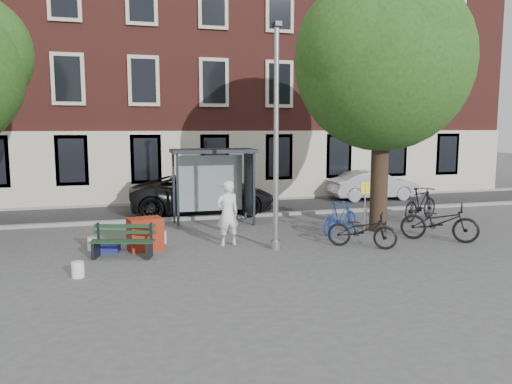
{
  "coord_description": "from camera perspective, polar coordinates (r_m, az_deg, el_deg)",
  "views": [
    {
      "loc": [
        -4.15,
        -12.94,
        3.37
      ],
      "look_at": [
        -0.12,
        1.62,
        1.4
      ],
      "focal_mm": 35.0,
      "sensor_mm": 36.0,
      "label": 1
    }
  ],
  "objects": [
    {
      "name": "ground",
      "position": [
        14.0,
        2.25,
        -6.51
      ],
      "size": [
        90.0,
        90.0,
        0.0
      ],
      "primitive_type": "plane",
      "color": "#4C4C4F",
      "rests_on": "ground"
    },
    {
      "name": "road",
      "position": [
        20.64,
        -3.67,
        -1.96
      ],
      "size": [
        40.0,
        4.0,
        0.01
      ],
      "primitive_type": "cube",
      "color": "#28282B",
      "rests_on": "ground"
    },
    {
      "name": "curb_near",
      "position": [
        18.71,
        -2.41,
        -2.76
      ],
      "size": [
        40.0,
        0.25,
        0.12
      ],
      "primitive_type": "cube",
      "color": "gray",
      "rests_on": "ground"
    },
    {
      "name": "curb_far",
      "position": [
        22.57,
        -4.71,
        -1.02
      ],
      "size": [
        40.0,
        0.25,
        0.12
      ],
      "primitive_type": "cube",
      "color": "gray",
      "rests_on": "ground"
    },
    {
      "name": "building_row",
      "position": [
        26.52,
        -6.56,
        15.26
      ],
      "size": [
        30.0,
        8.0,
        14.0
      ],
      "primitive_type": "cube",
      "color": "maroon",
      "rests_on": "ground"
    },
    {
      "name": "lamppost",
      "position": [
        13.6,
        2.31,
        4.95
      ],
      "size": [
        0.28,
        0.35,
        6.11
      ],
      "color": "#9EA0A3",
      "rests_on": "ground"
    },
    {
      "name": "tree_right",
      "position": [
        16.63,
        14.58,
        14.96
      ],
      "size": [
        5.76,
        5.6,
        8.2
      ],
      "color": "black",
      "rests_on": "ground"
    },
    {
      "name": "bus_shelter",
      "position": [
        17.47,
        -3.73,
        2.65
      ],
      "size": [
        2.85,
        1.45,
        2.62
      ],
      "color": "#1E2328",
      "rests_on": "ground"
    },
    {
      "name": "painter",
      "position": [
        14.22,
        -3.28,
        -2.44
      ],
      "size": [
        0.75,
        0.56,
        1.87
      ],
      "primitive_type": "imported",
      "rotation": [
        0.0,
        0.0,
        3.31
      ],
      "color": "white",
      "rests_on": "ground"
    },
    {
      "name": "bench",
      "position": [
        13.47,
        -14.96,
        -5.63
      ],
      "size": [
        1.71,
        0.95,
        0.84
      ],
      "rotation": [
        0.0,
        0.0,
        -0.28
      ],
      "color": "#1E2328",
      "rests_on": "ground"
    },
    {
      "name": "bike_a",
      "position": [
        15.78,
        20.22,
        -3.2
      ],
      "size": [
        2.24,
        1.95,
        1.17
      ],
      "primitive_type": "imported",
      "rotation": [
        0.0,
        0.0,
        0.93
      ],
      "color": "black",
      "rests_on": "ground"
    },
    {
      "name": "bike_b",
      "position": [
        16.13,
        9.57,
        -2.85
      ],
      "size": [
        1.76,
        1.24,
        1.04
      ],
      "primitive_type": "imported",
      "rotation": [
        0.0,
        0.0,
        2.06
      ],
      "color": "navy",
      "rests_on": "ground"
    },
    {
      "name": "bike_c",
      "position": [
        14.34,
        12.02,
        -4.25
      ],
      "size": [
        1.97,
        1.68,
        1.02
      ],
      "primitive_type": "imported",
      "rotation": [
        0.0,
        0.0,
        0.95
      ],
      "color": "black",
      "rests_on": "ground"
    },
    {
      "name": "bike_d",
      "position": [
        19.03,
        18.3,
        -1.29
      ],
      "size": [
        2.08,
        1.39,
        1.22
      ],
      "primitive_type": "imported",
      "rotation": [
        0.0,
        0.0,
        2.02
      ],
      "color": "black",
      "rests_on": "ground"
    },
    {
      "name": "car_dark",
      "position": [
        19.59,
        -6.05,
        -0.2
      ],
      "size": [
        5.81,
        3.05,
        1.56
      ],
      "primitive_type": "imported",
      "rotation": [
        0.0,
        0.0,
        1.49
      ],
      "color": "black",
      "rests_on": "ground"
    },
    {
      "name": "car_silver",
      "position": [
        23.9,
        13.31,
        0.77
      ],
      "size": [
        4.17,
        1.63,
        1.35
      ],
      "primitive_type": "imported",
      "rotation": [
        0.0,
        0.0,
        1.52
      ],
      "color": "#A8ABB0",
      "rests_on": "ground"
    },
    {
      "name": "red_stand",
      "position": [
        14.09,
        -12.54,
        -4.71
      ],
      "size": [
        1.01,
        0.79,
        0.9
      ],
      "primitive_type": "cube",
      "rotation": [
        0.0,
        0.0,
        0.23
      ],
      "color": "maroon",
      "rests_on": "ground"
    },
    {
      "name": "blue_crate",
      "position": [
        14.23,
        -16.46,
        -6.16
      ],
      "size": [
        0.62,
        0.51,
        0.2
      ],
      "primitive_type": "cube",
      "rotation": [
        0.0,
        0.0,
        -0.22
      ],
      "color": "navy",
      "rests_on": "ground"
    },
    {
      "name": "bucket_a",
      "position": [
        12.06,
        -19.69,
        -8.35
      ],
      "size": [
        0.28,
        0.28,
        0.36
      ],
      "primitive_type": "cylinder",
      "rotation": [
        0.0,
        0.0,
        0.01
      ],
      "color": "white",
      "rests_on": "ground"
    },
    {
      "name": "bucket_b",
      "position": [
        14.86,
        -10.72,
        -5.09
      ],
      "size": [
        0.31,
        0.31,
        0.36
      ],
      "primitive_type": "cylinder",
      "rotation": [
        0.0,
        0.0,
        0.11
      ],
      "color": "silver",
      "rests_on": "ground"
    },
    {
      "name": "bucket_c",
      "position": [
        14.53,
        -18.16,
        -5.62
      ],
      "size": [
        0.33,
        0.33,
        0.36
      ],
      "primitive_type": "cylinder",
      "rotation": [
        0.0,
        0.0,
        0.22
      ],
      "color": "white",
      "rests_on": "ground"
    },
    {
      "name": "notice_sign",
      "position": [
        15.92,
        12.35,
        -0.67
      ],
      "size": [
        0.29,
        0.05,
        1.68
      ],
      "rotation": [
        0.0,
        0.0,
        -0.07
      ],
      "color": "#9EA0A3",
      "rests_on": "ground"
    }
  ]
}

